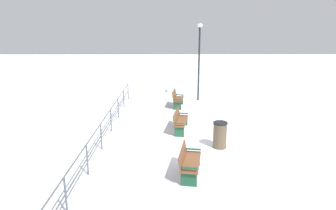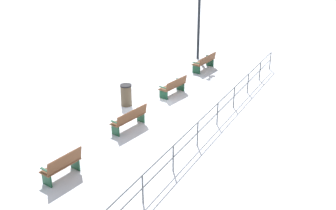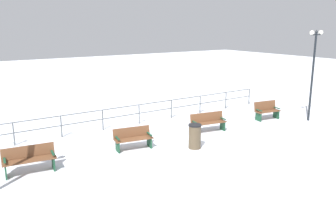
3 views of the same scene
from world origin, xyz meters
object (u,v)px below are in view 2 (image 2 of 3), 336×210
(bench_second, at_px, (173,86))
(bench_third, at_px, (130,118))
(trash_bin, at_px, (126,95))
(bench_fourth, at_px, (62,165))
(lamppost_near, at_px, (199,11))
(bench_nearest, at_px, (205,62))

(bench_second, bearing_deg, bench_third, 101.26)
(bench_second, distance_m, trash_bin, 2.44)
(bench_fourth, xyz_separation_m, lamppost_near, (1.35, -13.48, 2.38))
(bench_second, relative_size, lamppost_near, 0.35)
(bench_nearest, height_order, trash_bin, trash_bin)
(bench_second, height_order, trash_bin, trash_bin)
(bench_nearest, distance_m, bench_second, 3.94)
(lamppost_near, height_order, trash_bin, lamppost_near)
(bench_second, height_order, lamppost_near, lamppost_near)
(bench_nearest, bearing_deg, bench_third, 98.22)
(trash_bin, bearing_deg, bench_nearest, -101.15)
(bench_third, distance_m, bench_fourth, 3.93)
(bench_third, xyz_separation_m, bench_fourth, (0.03, 3.93, 0.00))
(bench_second, relative_size, bench_third, 0.91)
(bench_second, height_order, bench_fourth, bench_fourth)
(bench_nearest, distance_m, bench_third, 7.87)
(bench_nearest, bearing_deg, bench_second, 98.41)
(lamppost_near, distance_m, trash_bin, 8.04)
(bench_second, bearing_deg, trash_bin, 67.80)
(bench_second, relative_size, trash_bin, 1.61)
(bench_nearest, xyz_separation_m, bench_third, (-0.21, 7.87, -0.00))
(bench_nearest, xyz_separation_m, lamppost_near, (1.17, -1.68, 2.38))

